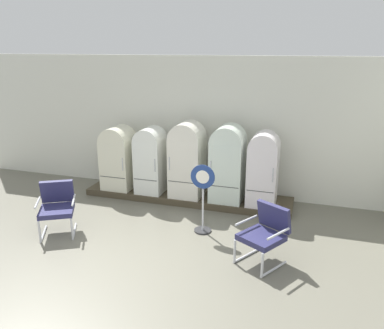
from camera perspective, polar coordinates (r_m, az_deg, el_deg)
name	(u,v)px	position (r m, az deg, el deg)	size (l,w,h in m)	color
ground	(127,272)	(6.23, -9.69, -15.39)	(12.00, 10.00, 0.05)	#676557
back_wall	(196,125)	(8.84, 0.56, 5.86)	(11.76, 0.12, 3.12)	silver
display_plinth	(187,196)	(8.68, -0.69, -4.70)	(4.62, 0.95, 0.14)	#433B2A
refrigerator_0	(118,156)	(8.94, -10.86, 1.24)	(0.67, 0.69, 1.44)	silver
refrigerator_1	(151,158)	(8.57, -6.16, 0.94)	(0.59, 0.65, 1.47)	white
refrigerator_2	(187,157)	(8.28, -0.73, 1.08)	(0.68, 0.71, 1.63)	silver
refrigerator_3	(228,161)	(8.06, 5.31, 0.49)	(0.67, 0.70, 1.62)	silver
refrigerator_4	(263,167)	(7.95, 10.51, -0.33)	(0.59, 0.67, 1.53)	white
armchair_left	(57,205)	(7.47, -19.40, -5.69)	(0.85, 0.89, 0.94)	silver
armchair_right	(265,231)	(6.21, 10.80, -9.73)	(0.86, 0.90, 0.94)	silver
sign_stand	(203,201)	(7.01, 1.60, -5.38)	(0.44, 0.32, 1.30)	#2D2D30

